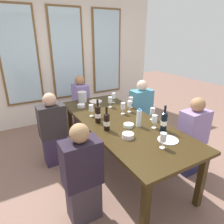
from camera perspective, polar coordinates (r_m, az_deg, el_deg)
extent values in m
plane|color=#805D50|center=(3.16, 2.21, -14.85)|extent=(12.00, 12.00, 0.00)
cube|color=silver|center=(4.59, -12.69, 15.70)|extent=(4.17, 0.06, 2.90)
cube|color=brown|center=(4.36, -24.81, 14.02)|extent=(0.72, 0.03, 1.88)
cube|color=silver|center=(4.34, -24.79, 14.00)|extent=(0.64, 0.01, 1.80)
cube|color=brown|center=(4.55, -12.51, 15.67)|extent=(0.72, 0.03, 1.88)
cube|color=silver|center=(4.53, -12.44, 15.65)|extent=(0.64, 0.01, 1.80)
cube|color=brown|center=(4.92, -1.48, 16.54)|extent=(0.72, 0.03, 1.88)
cube|color=silver|center=(4.90, -1.39, 16.53)|extent=(0.64, 0.01, 1.80)
cube|color=#32240F|center=(2.80, 2.41, -2.90)|extent=(0.97, 2.35, 0.04)
cube|color=#32240F|center=(2.10, 9.44, -25.40)|extent=(0.07, 0.07, 0.70)
cube|color=#32240F|center=(2.56, 23.95, -17.30)|extent=(0.07, 0.07, 0.70)
cube|color=#32240F|center=(3.71, -11.77, -3.26)|extent=(0.07, 0.07, 0.70)
cube|color=#32240F|center=(3.98, -1.09, -1.00)|extent=(0.07, 0.07, 0.70)
cylinder|color=white|center=(2.39, 15.61, -7.64)|extent=(0.23, 0.23, 0.01)
cylinder|color=white|center=(3.58, -4.69, 3.03)|extent=(0.23, 0.23, 0.01)
cylinder|color=silver|center=(3.55, -8.40, 4.07)|extent=(0.14, 0.14, 0.17)
cylinder|color=silver|center=(3.52, -8.49, 5.55)|extent=(0.16, 0.16, 0.02)
cylinder|color=black|center=(2.55, 14.53, -2.77)|extent=(0.07, 0.07, 0.23)
cone|color=black|center=(2.51, 14.80, -0.12)|extent=(0.07, 0.07, 0.02)
cylinder|color=black|center=(2.49, 14.90, 0.94)|extent=(0.03, 0.03, 0.08)
cylinder|color=white|center=(2.56, 14.50, -3.00)|extent=(0.08, 0.08, 0.06)
cylinder|color=black|center=(2.49, -1.51, -2.94)|extent=(0.07, 0.08, 0.21)
cone|color=black|center=(2.44, -1.54, -0.45)|extent=(0.07, 0.08, 0.02)
cylinder|color=black|center=(2.43, -1.55, 0.64)|extent=(0.03, 0.03, 0.08)
cylinder|color=white|center=(2.49, -1.51, -3.16)|extent=(0.08, 0.08, 0.06)
cylinder|color=black|center=(2.70, -4.04, -0.75)|extent=(0.07, 0.08, 0.23)
cone|color=black|center=(2.66, -4.11, 1.75)|extent=(0.07, 0.08, 0.02)
cylinder|color=black|center=(2.64, -4.14, 2.76)|extent=(0.03, 0.03, 0.08)
cylinder|color=white|center=(2.71, -4.03, -0.97)|extent=(0.08, 0.08, 0.06)
cylinder|color=white|center=(2.35, 4.56, -6.69)|extent=(0.14, 0.14, 0.05)
cylinder|color=white|center=(3.33, -8.74, 1.78)|extent=(0.13, 0.13, 0.05)
cylinder|color=white|center=(2.62, 4.73, -3.78)|extent=(0.13, 0.13, 0.04)
cylinder|color=white|center=(2.61, 7.66, -1.81)|extent=(0.06, 0.06, 0.22)
cylinder|color=blue|center=(2.57, 7.79, 0.65)|extent=(0.04, 0.04, 0.02)
cylinder|color=white|center=(2.89, -3.91, -1.60)|extent=(0.06, 0.06, 0.00)
cylinder|color=white|center=(2.88, -3.93, -0.88)|extent=(0.01, 0.01, 0.07)
cylinder|color=white|center=(2.85, -3.97, 0.70)|extent=(0.07, 0.07, 0.09)
cylinder|color=beige|center=(2.86, -3.96, 0.22)|extent=(0.06, 0.06, 0.04)
cylinder|color=white|center=(2.96, -5.85, -1.10)|extent=(0.06, 0.06, 0.00)
cylinder|color=white|center=(2.95, -5.88, -0.39)|extent=(0.01, 0.01, 0.07)
cylinder|color=white|center=(2.92, -5.94, 1.16)|extent=(0.07, 0.07, 0.09)
cylinder|color=maroon|center=(2.93, -5.92, 0.52)|extent=(0.06, 0.06, 0.02)
cylinder|color=white|center=(3.30, -0.52, 1.45)|extent=(0.06, 0.06, 0.00)
cylinder|color=white|center=(3.29, -0.52, 2.09)|extent=(0.01, 0.01, 0.07)
cylinder|color=white|center=(3.26, -0.52, 3.50)|extent=(0.07, 0.07, 0.09)
cylinder|color=beige|center=(3.27, -0.52, 2.96)|extent=(0.06, 0.06, 0.03)
cylinder|color=white|center=(2.23, 14.06, -9.76)|extent=(0.06, 0.06, 0.00)
cylinder|color=white|center=(2.21, 14.15, -8.88)|extent=(0.01, 0.01, 0.07)
cylinder|color=white|center=(2.17, 14.36, -6.94)|extent=(0.07, 0.07, 0.09)
cylinder|color=beige|center=(2.18, 14.28, -7.64)|extent=(0.06, 0.06, 0.03)
cylinder|color=white|center=(2.64, 11.79, -4.38)|extent=(0.06, 0.06, 0.00)
cylinder|color=white|center=(2.63, 11.86, -3.61)|extent=(0.01, 0.01, 0.07)
cylinder|color=white|center=(2.59, 12.00, -1.91)|extent=(0.07, 0.07, 0.09)
cylinder|color=white|center=(3.52, 0.45, 2.73)|extent=(0.06, 0.06, 0.00)
cylinder|color=white|center=(3.51, 0.45, 3.34)|extent=(0.01, 0.01, 0.07)
cylinder|color=white|center=(3.48, 0.46, 4.67)|extent=(0.07, 0.07, 0.09)
cylinder|color=white|center=(3.03, 3.09, -0.46)|extent=(0.06, 0.06, 0.00)
cylinder|color=white|center=(3.02, 3.11, 0.24)|extent=(0.01, 0.01, 0.07)
cylinder|color=white|center=(2.99, 3.14, 1.76)|extent=(0.07, 0.07, 0.09)
cylinder|color=beige|center=(3.00, 3.13, 1.11)|extent=(0.06, 0.06, 0.02)
cylinder|color=white|center=(3.12, 4.94, 0.10)|extent=(0.06, 0.06, 0.00)
cylinder|color=white|center=(3.10, 4.96, 0.77)|extent=(0.01, 0.01, 0.07)
cylinder|color=white|center=(3.07, 5.01, 2.26)|extent=(0.07, 0.07, 0.09)
cylinder|color=#590C19|center=(3.08, 4.99, 1.71)|extent=(0.06, 0.06, 0.03)
cylinder|color=white|center=(3.30, 5.27, 1.36)|extent=(0.06, 0.06, 0.00)
cylinder|color=white|center=(3.29, 5.30, 2.00)|extent=(0.01, 0.01, 0.07)
cylinder|color=white|center=(3.26, 5.35, 3.41)|extent=(0.07, 0.07, 0.09)
cylinder|color=white|center=(2.88, 11.26, -2.08)|extent=(0.06, 0.06, 0.00)
cylinder|color=white|center=(2.87, 11.31, -1.36)|extent=(0.01, 0.01, 0.07)
cylinder|color=white|center=(2.84, 11.44, 0.23)|extent=(0.07, 0.07, 0.09)
cylinder|color=maroon|center=(2.85, 11.40, -0.32)|extent=(0.06, 0.06, 0.03)
cube|color=#342743|center=(3.24, -15.79, -10.03)|extent=(0.32, 0.24, 0.45)
cube|color=#2C2628|center=(3.03, -16.67, -2.49)|extent=(0.38, 0.24, 0.48)
sphere|color=tan|center=(2.92, -17.34, 3.37)|extent=(0.19, 0.19, 0.19)
cube|color=#342B2F|center=(3.86, 7.91, -3.99)|extent=(0.32, 0.24, 0.45)
cube|color=teal|center=(3.69, 8.28, 2.55)|extent=(0.38, 0.24, 0.48)
sphere|color=beige|center=(3.60, 8.55, 7.45)|extent=(0.19, 0.19, 0.19)
cube|color=#392F37|center=(2.35, -8.01, -23.34)|extent=(0.32, 0.24, 0.45)
cube|color=#251C2A|center=(2.05, -8.69, -14.07)|extent=(0.38, 0.24, 0.48)
sphere|color=#9F7750|center=(1.88, -9.24, -5.98)|extent=(0.19, 0.19, 0.19)
cube|color=#222144|center=(3.14, 21.07, -11.77)|extent=(0.32, 0.24, 0.45)
cube|color=#8D75B1|center=(2.93, 22.27, -4.09)|extent=(0.38, 0.24, 0.48)
sphere|color=#A2724C|center=(2.81, 23.19, 1.91)|extent=(0.19, 0.19, 0.19)
cube|color=#392132|center=(4.26, -8.58, -1.54)|extent=(0.24, 0.32, 0.45)
cube|color=#8A75BC|center=(4.10, -8.93, 4.45)|extent=(0.24, 0.38, 0.48)
sphere|color=#A3714B|center=(4.02, -9.20, 8.89)|extent=(0.19, 0.19, 0.19)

